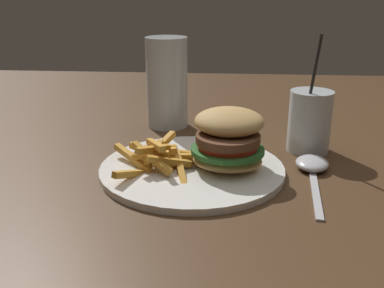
{
  "coord_description": "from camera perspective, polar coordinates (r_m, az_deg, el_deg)",
  "views": [
    {
      "loc": [
        0.06,
        -0.8,
        1.03
      ],
      "look_at": [
        0.01,
        -0.18,
        0.81
      ],
      "focal_mm": 42.0,
      "sensor_mm": 36.0,
      "label": 1
    }
  ],
  "objects": [
    {
      "name": "juice_glass",
      "position": [
        0.77,
        14.68,
        2.45
      ],
      "size": [
        0.07,
        0.07,
        0.19
      ],
      "color": "silver",
      "rests_on": "dining_table"
    },
    {
      "name": "dining_table",
      "position": [
        0.88,
        -0.03,
        -4.08
      ],
      "size": [
        1.41,
        1.19,
        0.77
      ],
      "color": "#4C331E",
      "rests_on": "ground_plane"
    },
    {
      "name": "beer_glass",
      "position": [
        0.87,
        -3.19,
        7.63
      ],
      "size": [
        0.08,
        0.08,
        0.17
      ],
      "color": "silver",
      "rests_on": "dining_table"
    },
    {
      "name": "spoon",
      "position": [
        0.7,
        15.03,
        -2.63
      ],
      "size": [
        0.06,
        0.2,
        0.02
      ],
      "rotation": [
        0.0,
        0.0,
        1.46
      ],
      "color": "silver",
      "rests_on": "dining_table"
    },
    {
      "name": "meal_plate_near",
      "position": [
        0.66,
        1.85,
        -1.4
      ],
      "size": [
        0.27,
        0.27,
        0.1
      ],
      "color": "white",
      "rests_on": "dining_table"
    }
  ]
}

